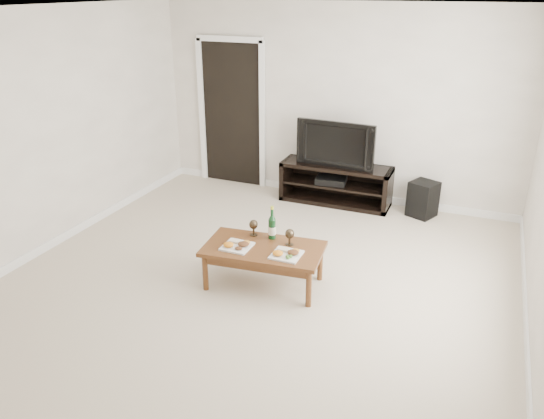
{
  "coord_description": "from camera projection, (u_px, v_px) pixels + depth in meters",
  "views": [
    {
      "loc": [
        1.92,
        -4.1,
        2.78
      ],
      "look_at": [
        0.05,
        0.42,
        0.7
      ],
      "focal_mm": 35.0,
      "sensor_mm": 36.0,
      "label": 1
    }
  ],
  "objects": [
    {
      "name": "television",
      "position": [
        338.0,
        143.0,
        6.99
      ],
      "size": [
        1.07,
        0.2,
        0.61
      ],
      "primitive_type": "imported",
      "rotation": [
        0.0,
        0.0,
        -0.06
      ],
      "color": "black",
      "rests_on": "media_console"
    },
    {
      "name": "subwoofer",
      "position": [
        423.0,
        199.0,
        6.83
      ],
      "size": [
        0.41,
        0.41,
        0.46
      ],
      "primitive_type": "cube",
      "rotation": [
        0.0,
        0.0,
        -0.41
      ],
      "color": "black",
      "rests_on": "ground"
    },
    {
      "name": "coffee_table",
      "position": [
        264.0,
        266.0,
        5.25
      ],
      "size": [
        1.22,
        0.75,
        0.42
      ],
      "primitive_type": "cube",
      "rotation": [
        0.0,
        0.0,
        0.1
      ],
      "color": "brown",
      "rests_on": "ground"
    },
    {
      "name": "goblet_left",
      "position": [
        254.0,
        228.0,
        5.38
      ],
      "size": [
        0.09,
        0.09,
        0.17
      ],
      "primitive_type": null,
      "color": "#3A2E1F",
      "rests_on": "coffee_table"
    },
    {
      "name": "goblet_right",
      "position": [
        290.0,
        237.0,
        5.18
      ],
      "size": [
        0.09,
        0.09,
        0.17
      ],
      "primitive_type": null,
      "color": "#3A2E1F",
      "rests_on": "coffee_table"
    },
    {
      "name": "media_console",
      "position": [
        336.0,
        184.0,
        7.22
      ],
      "size": [
        1.49,
        0.45,
        0.55
      ],
      "primitive_type": "cube",
      "color": "black",
      "rests_on": "ground"
    },
    {
      "name": "ceiling",
      "position": [
        247.0,
        7.0,
        4.23
      ],
      "size": [
        5.0,
        5.5,
        0.04
      ],
      "primitive_type": "cube",
      "color": "white",
      "rests_on": "back_wall"
    },
    {
      "name": "plate_right",
      "position": [
        286.0,
        252.0,
        4.99
      ],
      "size": [
        0.27,
        0.27,
        0.07
      ],
      "primitive_type": "cube",
      "color": "white",
      "rests_on": "coffee_table"
    },
    {
      "name": "doorway",
      "position": [
        232.0,
        115.0,
        7.72
      ],
      "size": [
        0.9,
        0.02,
        2.05
      ],
      "primitive_type": "cube",
      "color": "black",
      "rests_on": "ground"
    },
    {
      "name": "back_wall",
      "position": [
        336.0,
        104.0,
        7.1
      ],
      "size": [
        5.0,
        0.04,
        2.6
      ],
      "primitive_type": "cube",
      "color": "silver",
      "rests_on": "ground"
    },
    {
      "name": "av_receiver",
      "position": [
        331.0,
        180.0,
        7.22
      ],
      "size": [
        0.44,
        0.35,
        0.08
      ],
      "primitive_type": "cube",
      "rotation": [
        0.0,
        0.0,
        0.13
      ],
      "color": "black",
      "rests_on": "media_console"
    },
    {
      "name": "plate_left",
      "position": [
        237.0,
        244.0,
        5.15
      ],
      "size": [
        0.27,
        0.27,
        0.07
      ],
      "primitive_type": "cube",
      "color": "white",
      "rests_on": "coffee_table"
    },
    {
      "name": "floor",
      "position": [
        252.0,
        289.0,
        5.25
      ],
      "size": [
        5.5,
        5.5,
        0.0
      ],
      "primitive_type": "plane",
      "color": "beige",
      "rests_on": "ground"
    },
    {
      "name": "wine_bottle",
      "position": [
        272.0,
        222.0,
        5.28
      ],
      "size": [
        0.07,
        0.07,
        0.35
      ],
      "primitive_type": "cylinder",
      "color": "#0E3517",
      "rests_on": "coffee_table"
    }
  ]
}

